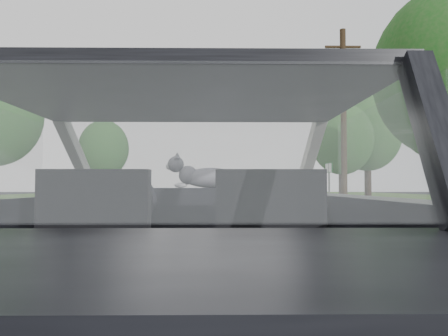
{
  "coord_description": "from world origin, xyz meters",
  "views": [
    {
      "loc": [
        0.16,
        -2.39,
        1.02
      ],
      "look_at": [
        0.2,
        0.57,
        1.14
      ],
      "focal_mm": 35.0,
      "sensor_mm": 36.0,
      "label": 1
    }
  ],
  "objects_px": {
    "subject_car": "(188,239)",
    "highway_sign": "(329,183)",
    "other_car": "(219,191)",
    "cat": "(211,176)",
    "utility_pole": "(344,118)"
  },
  "relations": [
    {
      "from": "subject_car",
      "to": "highway_sign",
      "type": "height_order",
      "value": "highway_sign"
    },
    {
      "from": "subject_car",
      "to": "other_car",
      "type": "xyz_separation_m",
      "value": [
        0.21,
        23.96,
        -0.02
      ]
    },
    {
      "from": "subject_car",
      "to": "cat",
      "type": "relative_size",
      "value": 7.34
    },
    {
      "from": "utility_pole",
      "to": "highway_sign",
      "type": "bearing_deg",
      "value": 83.22
    },
    {
      "from": "other_car",
      "to": "utility_pole",
      "type": "bearing_deg",
      "value": -56.1
    },
    {
      "from": "subject_car",
      "to": "cat",
      "type": "xyz_separation_m",
      "value": [
        0.11,
        0.64,
        0.35
      ]
    },
    {
      "from": "other_car",
      "to": "highway_sign",
      "type": "xyz_separation_m",
      "value": [
        6.37,
        -1.21,
        0.46
      ]
    },
    {
      "from": "other_car",
      "to": "subject_car",
      "type": "bearing_deg",
      "value": -98.7
    },
    {
      "from": "other_car",
      "to": "highway_sign",
      "type": "bearing_deg",
      "value": -18.95
    },
    {
      "from": "other_car",
      "to": "utility_pole",
      "type": "relative_size",
      "value": 0.51
    },
    {
      "from": "utility_pole",
      "to": "subject_car",
      "type": "bearing_deg",
      "value": -108.75
    },
    {
      "from": "cat",
      "to": "utility_pole",
      "type": "relative_size",
      "value": 0.07
    },
    {
      "from": "highway_sign",
      "to": "other_car",
      "type": "bearing_deg",
      "value": 160.3
    },
    {
      "from": "cat",
      "to": "utility_pole",
      "type": "bearing_deg",
      "value": 70.36
    },
    {
      "from": "subject_car",
      "to": "other_car",
      "type": "height_order",
      "value": "subject_car"
    }
  ]
}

